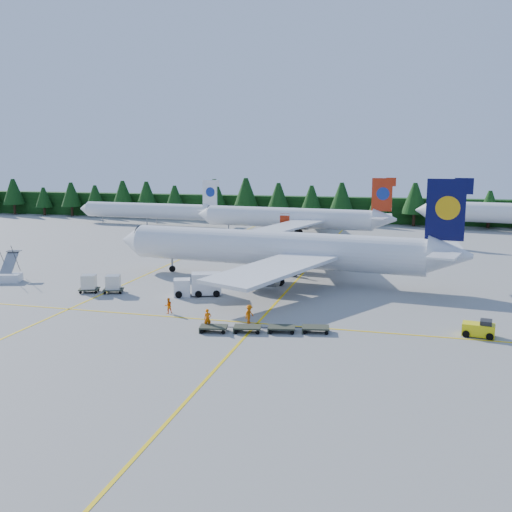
% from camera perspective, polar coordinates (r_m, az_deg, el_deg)
% --- Properties ---
extents(ground, '(320.00, 320.00, 0.00)m').
position_cam_1_polar(ground, '(60.94, -3.91, -4.77)').
color(ground, gray).
rests_on(ground, ground).
extents(taxi_stripe_a, '(0.25, 120.00, 0.01)m').
position_cam_1_polar(taxi_stripe_a, '(84.11, -8.60, -0.79)').
color(taxi_stripe_a, yellow).
rests_on(taxi_stripe_a, ground).
extents(taxi_stripe_b, '(0.25, 120.00, 0.01)m').
position_cam_1_polar(taxi_stripe_b, '(78.45, 4.95, -1.49)').
color(taxi_stripe_b, yellow).
rests_on(taxi_stripe_b, ground).
extents(taxi_stripe_cross, '(80.00, 0.25, 0.01)m').
position_cam_1_polar(taxi_stripe_cross, '(55.49, -5.90, -6.26)').
color(taxi_stripe_cross, yellow).
rests_on(taxi_stripe_cross, ground).
extents(treeline_hedge, '(220.00, 4.00, 6.00)m').
position_cam_1_polar(treeline_hedge, '(139.68, 6.92, 4.67)').
color(treeline_hedge, black).
rests_on(treeline_hedge, ground).
extents(airliner_navy, '(44.71, 36.62, 13.01)m').
position_cam_1_polar(airliner_navy, '(72.18, 1.06, 0.71)').
color(airliner_navy, silver).
rests_on(airliner_navy, ground).
extents(airliner_red, '(39.86, 32.66, 11.59)m').
position_cam_1_polar(airliner_red, '(113.81, 2.87, 3.83)').
color(airliner_red, silver).
rests_on(airliner_red, ground).
extents(airliner_far_left, '(35.79, 5.83, 10.40)m').
position_cam_1_polar(airliner_far_left, '(135.56, -11.42, 4.51)').
color(airliner_far_left, silver).
rests_on(airliner_far_left, ground).
extents(airstairs, '(4.25, 5.78, 3.44)m').
position_cam_1_polar(airstairs, '(77.98, -23.75, -1.80)').
color(airstairs, silver).
rests_on(airstairs, ground).
extents(service_truck, '(5.60, 3.66, 2.54)m').
position_cam_1_polar(service_truck, '(64.42, -5.85, -2.85)').
color(service_truck, white).
rests_on(service_truck, ground).
extents(baggage_tug, '(2.86, 1.83, 1.43)m').
position_cam_1_polar(baggage_tug, '(53.38, 21.44, -6.78)').
color(baggage_tug, yellow).
rests_on(baggage_tug, ground).
extents(dolly_train, '(11.46, 4.04, 0.14)m').
position_cam_1_polar(dolly_train, '(51.05, 0.85, -7.12)').
color(dolly_train, '#323627').
rests_on(dolly_train, ground).
extents(uld_pair, '(5.50, 2.82, 1.71)m').
position_cam_1_polar(uld_pair, '(67.81, -15.24, -2.60)').
color(uld_pair, '#323627').
rests_on(uld_pair, ground).
extents(crew_a, '(0.82, 0.72, 1.88)m').
position_cam_1_polar(crew_a, '(51.90, -4.86, -6.31)').
color(crew_a, '#F26505').
rests_on(crew_a, ground).
extents(crew_b, '(0.97, 0.95, 1.57)m').
position_cam_1_polar(crew_b, '(57.58, -8.76, -4.93)').
color(crew_b, orange).
rests_on(crew_b, ground).
extents(crew_c, '(0.74, 0.87, 1.79)m').
position_cam_1_polar(crew_c, '(53.47, -0.68, -5.84)').
color(crew_c, '#DA5D04').
rests_on(crew_c, ground).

